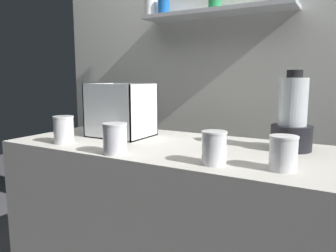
% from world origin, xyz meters
% --- Properties ---
extents(counter, '(1.40, 0.64, 0.90)m').
position_xyz_m(counter, '(0.00, 0.00, 0.45)').
color(counter, beige).
rests_on(counter, ground_plane).
extents(back_wall_unit, '(2.60, 0.24, 2.50)m').
position_xyz_m(back_wall_unit, '(-0.00, 0.77, 1.26)').
color(back_wall_unit, silver).
rests_on(back_wall_unit, ground_plane).
extents(carrot_display_bin, '(0.28, 0.23, 0.26)m').
position_xyz_m(carrot_display_bin, '(-0.30, 0.06, 0.98)').
color(carrot_display_bin, white).
rests_on(carrot_display_bin, counter).
extents(blender_pitcher, '(0.16, 0.16, 0.32)m').
position_xyz_m(blender_pitcher, '(0.49, 0.14, 1.02)').
color(blender_pitcher, black).
rests_on(blender_pitcher, counter).
extents(juice_cup_mango_far_left, '(0.09, 0.09, 0.12)m').
position_xyz_m(juice_cup_mango_far_left, '(-0.41, -0.21, 0.96)').
color(juice_cup_mango_far_left, white).
rests_on(juice_cup_mango_far_left, counter).
extents(juice_cup_carrot_left, '(0.09, 0.09, 0.12)m').
position_xyz_m(juice_cup_carrot_left, '(-0.09, -0.26, 0.95)').
color(juice_cup_carrot_left, white).
rests_on(juice_cup_carrot_left, counter).
extents(juice_cup_beet_middle, '(0.09, 0.09, 0.11)m').
position_xyz_m(juice_cup_beet_middle, '(0.30, -0.22, 0.95)').
color(juice_cup_beet_middle, white).
rests_on(juice_cup_beet_middle, counter).
extents(juice_cup_orange_right, '(0.09, 0.09, 0.11)m').
position_xyz_m(juice_cup_orange_right, '(0.51, -0.17, 0.95)').
color(juice_cup_orange_right, white).
rests_on(juice_cup_orange_right, counter).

